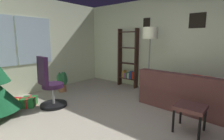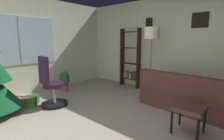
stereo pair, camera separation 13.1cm
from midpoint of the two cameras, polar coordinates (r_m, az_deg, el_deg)
name	(u,v)px [view 2 (the right image)]	position (r m, az deg, el deg)	size (l,w,h in m)	color
ground_plane	(117,128)	(3.06, 2.96, -18.79)	(4.71, 5.80, 0.10)	#A69C8D
wall_back_with_windows	(32,45)	(5.05, -24.51, 7.50)	(4.71, 0.12, 2.54)	beige
wall_right_with_frames	(176,46)	(4.81, 21.37, 7.57)	(0.12, 5.80, 2.54)	beige
couch	(202,97)	(4.02, 28.77, -7.88)	(1.78, 2.12, 0.78)	#552F2D
footstool	(189,110)	(2.94, 25.50, -12.09)	(0.41, 0.43, 0.43)	#552F2D
gift_box_red	(13,102)	(4.26, -29.35, -9.32)	(0.40, 0.43, 0.22)	red
gift_box_green	(31,101)	(4.21, -24.71, -9.29)	(0.42, 0.42, 0.20)	#1E722D
office_chair	(51,87)	(3.88, -18.82, -5.42)	(0.56, 0.56, 1.09)	black
bookshelf	(130,62)	(5.19, 6.82, 2.71)	(0.18, 0.64, 1.75)	#311C16
floor_lamp	(152,38)	(4.38, 13.96, 10.39)	(0.37, 0.37, 1.72)	slate
potted_plant	(64,81)	(4.93, -14.91, -3.72)	(0.42, 0.43, 0.59)	#955F42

